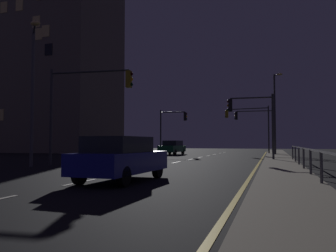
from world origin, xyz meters
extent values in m
plane|color=black|center=(0.00, 17.50, 0.00)|extent=(112.00, 112.00, 0.00)
cube|color=gray|center=(6.77, 17.50, 0.07)|extent=(2.15, 77.00, 0.14)
cube|color=silver|center=(0.00, 9.00, 0.01)|extent=(0.14, 2.00, 0.01)
cube|color=silver|center=(0.00, 13.00, 0.01)|extent=(0.14, 2.00, 0.01)
cube|color=silver|center=(0.00, 17.00, 0.01)|extent=(0.14, 2.00, 0.01)
cube|color=silver|center=(0.00, 21.00, 0.01)|extent=(0.14, 2.00, 0.01)
cube|color=silver|center=(0.00, 25.00, 0.01)|extent=(0.14, 2.00, 0.01)
cube|color=silver|center=(0.00, 29.00, 0.01)|extent=(0.14, 2.00, 0.01)
cube|color=silver|center=(0.00, 33.00, 0.01)|extent=(0.14, 2.00, 0.01)
cube|color=silver|center=(0.00, 37.00, 0.01)|extent=(0.14, 2.00, 0.01)
cube|color=silver|center=(0.00, 41.00, 0.01)|extent=(0.14, 2.00, 0.01)
cube|color=silver|center=(0.00, 45.00, 0.01)|extent=(0.14, 2.00, 0.01)
cube|color=gold|center=(5.44, 22.50, 0.01)|extent=(0.14, 53.00, 0.01)
cube|color=navy|center=(1.18, 9.79, 0.67)|extent=(2.01, 4.48, 0.70)
cube|color=#1E2328|center=(1.17, 9.54, 1.29)|extent=(1.71, 2.53, 0.55)
cylinder|color=black|center=(0.44, 11.24, 0.32)|extent=(0.25, 0.65, 0.64)
cylinder|color=black|center=(2.04, 11.16, 0.32)|extent=(0.25, 0.65, 0.64)
cylinder|color=black|center=(0.32, 8.42, 0.32)|extent=(0.25, 0.65, 0.64)
cylinder|color=black|center=(1.92, 8.35, 0.32)|extent=(0.25, 0.65, 0.64)
cube|color=#14592D|center=(-4.44, 34.87, 0.67)|extent=(2.06, 4.49, 0.70)
cube|color=#1E2328|center=(-4.43, 35.12, 1.29)|extent=(1.73, 2.55, 0.55)
cylinder|color=black|center=(-3.72, 33.42, 0.32)|extent=(0.25, 0.65, 0.64)
cylinder|color=black|center=(-5.31, 33.51, 0.32)|extent=(0.25, 0.65, 0.64)
cylinder|color=black|center=(-3.56, 36.23, 0.32)|extent=(0.25, 0.65, 0.64)
cylinder|color=black|center=(-5.16, 36.32, 0.32)|extent=(0.25, 0.65, 0.64)
cylinder|color=#4C4C51|center=(6.32, 39.36, 2.71)|extent=(0.16, 0.16, 5.15)
cylinder|color=#38383D|center=(4.30, 39.22, 5.04)|extent=(4.06, 0.39, 0.11)
cube|color=black|center=(2.27, 39.08, 4.51)|extent=(0.30, 0.36, 0.95)
sphere|color=black|center=(2.12, 39.07, 4.81)|extent=(0.20, 0.20, 0.20)
sphere|color=orange|center=(2.12, 39.07, 4.51)|extent=(0.20, 0.20, 0.20)
sphere|color=black|center=(2.12, 39.07, 4.21)|extent=(0.20, 0.20, 0.20)
cylinder|color=#38383D|center=(-6.18, 15.65, 2.85)|extent=(0.16, 0.16, 5.71)
cylinder|color=#2D3033|center=(-3.79, 15.88, 5.46)|extent=(4.79, 0.58, 0.11)
cube|color=olive|center=(-1.40, 16.11, 4.93)|extent=(0.31, 0.37, 0.95)
sphere|color=black|center=(-1.25, 16.13, 5.23)|extent=(0.20, 0.20, 0.20)
sphere|color=orange|center=(-1.25, 16.13, 4.93)|extent=(0.20, 0.20, 0.20)
sphere|color=black|center=(-1.25, 16.13, 4.63)|extent=(0.20, 0.20, 0.20)
cylinder|color=#38383D|center=(5.92, 38.92, 2.87)|extent=(0.16, 0.16, 5.45)
cylinder|color=#2D3033|center=(3.49, 39.28, 5.34)|extent=(4.86, 0.81, 0.11)
cube|color=olive|center=(1.07, 39.63, 4.82)|extent=(0.33, 0.38, 0.95)
sphere|color=black|center=(0.92, 39.65, 5.12)|extent=(0.20, 0.20, 0.20)
sphere|color=orange|center=(0.92, 39.65, 4.82)|extent=(0.20, 0.20, 0.20)
sphere|color=black|center=(0.92, 39.65, 4.52)|extent=(0.20, 0.20, 0.20)
cylinder|color=#2D3033|center=(-6.04, 35.61, 2.55)|extent=(0.16, 0.16, 5.10)
cylinder|color=#2D3033|center=(-4.62, 35.74, 4.85)|extent=(2.86, 0.37, 0.11)
cube|color=black|center=(-3.19, 35.87, 4.33)|extent=(0.31, 0.36, 0.95)
sphere|color=black|center=(-3.03, 35.89, 4.63)|extent=(0.20, 0.20, 0.20)
sphere|color=orange|center=(-3.03, 35.89, 4.33)|extent=(0.20, 0.20, 0.20)
sphere|color=black|center=(-3.03, 35.89, 4.03)|extent=(0.20, 0.20, 0.20)
cylinder|color=#38383D|center=(6.35, 24.64, 2.55)|extent=(0.16, 0.16, 4.82)
cylinder|color=#38383D|center=(4.82, 24.56, 4.71)|extent=(3.07, 0.27, 0.11)
cube|color=black|center=(3.29, 24.48, 4.18)|extent=(0.30, 0.35, 0.95)
sphere|color=black|center=(3.13, 24.47, 4.48)|extent=(0.20, 0.20, 0.20)
sphere|color=orange|center=(3.13, 24.47, 4.18)|extent=(0.20, 0.20, 0.20)
sphere|color=black|center=(3.13, 24.47, 3.88)|extent=(0.20, 0.20, 0.20)
cylinder|color=#38383D|center=(6.58, 35.10, 4.29)|extent=(0.18, 0.18, 8.29)
cylinder|color=#38383D|center=(6.84, 34.49, 8.28)|extent=(0.60, 1.24, 0.10)
ellipsoid|color=#F9D172|center=(7.09, 33.89, 8.18)|extent=(0.56, 0.36, 0.24)
cylinder|color=#4C4C51|center=(-6.62, 14.54, 3.87)|extent=(0.18, 0.18, 7.75)
cylinder|color=#2D3033|center=(-5.95, 13.79, 7.60)|extent=(1.41, 1.56, 0.10)
ellipsoid|color=#F9D172|center=(-5.29, 13.04, 7.50)|extent=(0.56, 0.36, 0.24)
cylinder|color=#59595E|center=(7.70, 9.95, 0.61)|extent=(0.09, 0.09, 0.95)
cylinder|color=#59595E|center=(7.70, 12.93, 0.61)|extent=(0.09, 0.09, 0.95)
cylinder|color=#59595E|center=(7.70, 15.92, 0.61)|extent=(0.09, 0.09, 0.95)
cylinder|color=#59595E|center=(7.70, 18.91, 0.61)|extent=(0.09, 0.09, 0.95)
cylinder|color=#59595E|center=(7.70, 21.89, 0.61)|extent=(0.09, 0.09, 0.95)
cylinder|color=#59595E|center=(7.70, 24.88, 0.61)|extent=(0.09, 0.09, 0.95)
cube|color=slate|center=(7.70, 11.44, 1.09)|extent=(0.06, 26.88, 0.06)
cube|color=#6B6056|center=(-24.34, 40.53, 12.34)|extent=(16.91, 12.71, 24.68)
cube|color=#EACC7A|center=(-22.42, 34.14, 16.84)|extent=(1.10, 0.06, 1.50)
cube|color=#EACC7A|center=(-25.12, 34.14, 19.34)|extent=(1.10, 0.06, 1.50)
cube|color=#EACC7A|center=(-27.79, 34.14, 4.97)|extent=(1.10, 0.06, 1.50)
cube|color=#EACC7A|center=(-20.95, 34.14, 15.48)|extent=(1.10, 0.06, 1.50)
cube|color=#EACC7A|center=(-22.03, 34.14, 15.20)|extent=(1.10, 0.06, 1.50)
cube|color=#EACC7A|center=(-27.63, 34.14, 19.36)|extent=(1.10, 0.06, 1.50)
cube|color=black|center=(-20.48, 34.14, 13.07)|extent=(1.10, 0.06, 1.50)
camera|label=1|loc=(6.29, -1.12, 1.37)|focal=35.82mm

